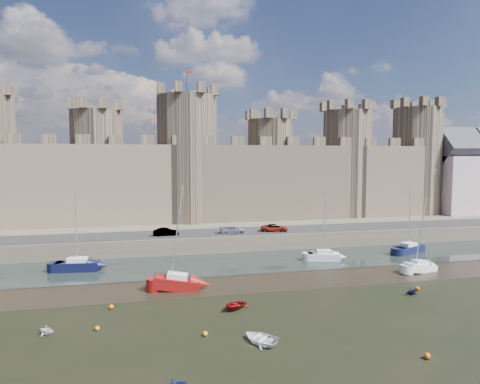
{
  "coord_description": "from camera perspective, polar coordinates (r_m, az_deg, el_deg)",
  "views": [
    {
      "loc": [
        -6.09,
        -31.61,
        14.3
      ],
      "look_at": [
        6.07,
        22.0,
        9.83
      ],
      "focal_mm": 32.0,
      "sensor_mm": 36.0,
      "label": 1
    }
  ],
  "objects": [
    {
      "name": "dinghy_4",
      "position": [
        41.76,
        -0.74,
        -14.93
      ],
      "size": [
        3.6,
        3.57,
        0.61
      ],
      "primitive_type": "imported",
      "rotation": [
        1.57,
        0.0,
        5.48
      ],
      "color": "maroon",
      "rests_on": "ground"
    },
    {
      "name": "car_2",
      "position": [
        66.38,
        -0.98,
        -5.08
      ],
      "size": [
        4.23,
        2.08,
        1.18
      ],
      "primitive_type": "imported",
      "rotation": [
        0.0,
        0.0,
        1.46
      ],
      "color": "gray",
      "rests_on": "quay"
    },
    {
      "name": "dinghy_3",
      "position": [
        39.47,
        -24.39,
        -16.43
      ],
      "size": [
        1.89,
        1.85,
        0.76
      ],
      "primitive_type": "imported",
      "rotation": [
        1.57,
        0.0,
        0.95
      ],
      "color": "white",
      "rests_on": "ground"
    },
    {
      "name": "buoy_4",
      "position": [
        36.13,
        -4.69,
        -18.31
      ],
      "size": [
        0.43,
        0.43,
        0.43
      ],
      "primitive_type": "sphere",
      "color": "orange",
      "rests_on": "ground"
    },
    {
      "name": "car_1",
      "position": [
        65.26,
        -9.85,
        -5.28
      ],
      "size": [
        3.83,
        1.4,
        1.25
      ],
      "primitive_type": "imported",
      "rotation": [
        0.0,
        0.0,
        1.59
      ],
      "color": "gray",
      "rests_on": "quay"
    },
    {
      "name": "dinghy_2",
      "position": [
        34.91,
        2.71,
        -18.97
      ],
      "size": [
        3.46,
        3.74,
        0.63
      ],
      "primitive_type": "imported",
      "rotation": [
        1.57,
        0.0,
        3.7
      ],
      "color": "silver",
      "rests_on": "ground"
    },
    {
      "name": "seaweed_patch",
      "position": [
        29.96,
        0.57,
        -23.86
      ],
      "size": [
        70.0,
        34.0,
        0.01
      ],
      "primitive_type": "cube",
      "color": "black",
      "rests_on": "ground"
    },
    {
      "name": "sailboat_4",
      "position": [
        47.69,
        -8.33,
        -11.83
      ],
      "size": [
        5.11,
        2.61,
        11.42
      ],
      "rotation": [
        0.0,
        0.0,
        -0.15
      ],
      "color": "maroon",
      "rests_on": "ground"
    },
    {
      "name": "sailboat_2",
      "position": [
        60.79,
        11.11,
        -8.31
      ],
      "size": [
        4.62,
        2.75,
        9.34
      ],
      "rotation": [
        0.0,
        0.0,
        -0.26
      ],
      "color": "silver",
      "rests_on": "ground"
    },
    {
      "name": "buoy_1",
      "position": [
        43.44,
        -16.8,
        -14.45
      ],
      "size": [
        0.46,
        0.46,
        0.46
      ],
      "primitive_type": "sphere",
      "color": "#DC5A09",
      "rests_on": "ground"
    },
    {
      "name": "road",
      "position": [
        66.93,
        -7.39,
        -5.5
      ],
      "size": [
        160.0,
        7.0,
        0.1
      ],
      "primitive_type": "cube",
      "color": "black",
      "rests_on": "quay"
    },
    {
      "name": "buoy_3",
      "position": [
        50.72,
        22.57,
        -11.81
      ],
      "size": [
        0.47,
        0.47,
        0.47
      ],
      "primitive_type": "sphere",
      "color": "#E5470A",
      "rests_on": "ground"
    },
    {
      "name": "buoy_2",
      "position": [
        35.1,
        23.68,
        -19.39
      ],
      "size": [
        0.46,
        0.46,
        0.46
      ],
      "primitive_type": "sphere",
      "color": "#C85508",
      "rests_on": "ground"
    },
    {
      "name": "ground",
      "position": [
        35.23,
        -1.81,
        -19.31
      ],
      "size": [
        160.0,
        160.0,
        0.0
      ],
      "primitive_type": "plane",
      "color": "black",
      "rests_on": "ground"
    },
    {
      "name": "sailboat_5",
      "position": [
        58.73,
        22.83,
        -9.13
      ],
      "size": [
        4.58,
        2.52,
        9.33
      ],
      "rotation": [
        0.0,
        0.0,
        0.2
      ],
      "color": "silver",
      "rests_on": "ground"
    },
    {
      "name": "castle",
      "position": [
        79.84,
        -8.86,
        2.71
      ],
      "size": [
        108.5,
        11.0,
        29.0
      ],
      "color": "#42382B",
      "rests_on": "quay"
    },
    {
      "name": "buoy_0",
      "position": [
        38.89,
        -18.52,
        -16.86
      ],
      "size": [
        0.4,
        0.4,
        0.4
      ],
      "primitive_type": "sphere",
      "color": "orange",
      "rests_on": "ground"
    },
    {
      "name": "sailboat_1",
      "position": [
        58.12,
        -20.87,
        -9.07
      ],
      "size": [
        5.43,
        2.53,
        10.54
      ],
      "rotation": [
        0.0,
        0.0,
        -0.09
      ],
      "color": "black",
      "rests_on": "ground"
    },
    {
      "name": "car_3",
      "position": [
        68.13,
        4.63,
        -4.82
      ],
      "size": [
        4.75,
        3.05,
        1.22
      ],
      "primitive_type": "imported",
      "rotation": [
        0.0,
        0.0,
        1.32
      ],
      "color": "gray",
      "rests_on": "quay"
    },
    {
      "name": "quay",
      "position": [
        92.74,
        -8.9,
        -3.5
      ],
      "size": [
        160.0,
        60.0,
        2.5
      ],
      "primitive_type": "cube",
      "color": "#4C443A",
      "rests_on": "ground"
    },
    {
      "name": "dinghy_7",
      "position": [
        49.09,
        21.92,
        -12.18
      ],
      "size": [
        1.58,
        1.43,
        0.74
      ],
      "primitive_type": "imported",
      "rotation": [
        1.57,
        0.0,
        1.74
      ],
      "color": "black",
      "rests_on": "ground"
    },
    {
      "name": "sailboat_3",
      "position": [
        69.24,
        21.56,
        -6.97
      ],
      "size": [
        5.82,
        4.07,
        9.51
      ],
      "rotation": [
        0.0,
        0.0,
        0.4
      ],
      "color": "black",
      "rests_on": "ground"
    },
    {
      "name": "water_channel",
      "position": [
        57.73,
        -6.42,
        -9.68
      ],
      "size": [
        160.0,
        12.0,
        0.08
      ],
      "primitive_type": "cube",
      "color": "black",
      "rests_on": "ground"
    }
  ]
}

